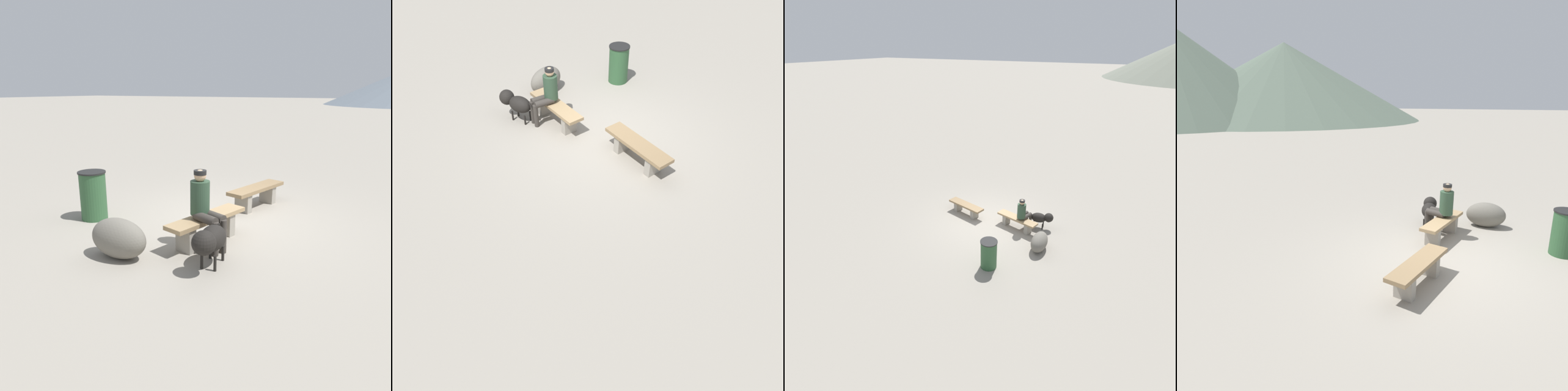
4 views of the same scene
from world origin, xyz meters
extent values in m
cube|color=gray|center=(0.00, 0.00, -0.03)|extent=(210.00, 210.00, 0.06)
cube|color=gray|center=(-1.52, 0.33, 0.19)|extent=(0.23, 0.37, 0.39)
cube|color=gray|center=(-0.62, 0.11, 0.19)|extent=(0.23, 0.37, 0.39)
cube|color=#8C704C|center=(-1.07, 0.22, 0.42)|extent=(1.66, 0.76, 0.07)
cube|color=gray|center=(0.70, 0.32, 0.20)|extent=(0.22, 0.34, 0.40)
cube|color=gray|center=(1.67, 0.09, 0.20)|extent=(0.22, 0.34, 0.40)
cube|color=#A3845B|center=(1.19, 0.21, 0.44)|extent=(1.66, 0.74, 0.07)
cylinder|color=#2D4733|center=(1.35, 0.17, 0.82)|extent=(0.31, 0.31, 0.55)
sphere|color=#D8A87F|center=(1.35, 0.17, 1.18)|extent=(0.19, 0.19, 0.19)
cylinder|color=black|center=(1.35, 0.17, 1.24)|extent=(0.20, 0.20, 0.07)
cylinder|color=#38332D|center=(1.51, 0.35, 0.55)|extent=(0.29, 0.48, 0.15)
cylinder|color=#38332D|center=(1.59, 0.56, 0.27)|extent=(0.11, 0.11, 0.55)
cylinder|color=#38332D|center=(1.35, 0.41, 0.55)|extent=(0.29, 0.48, 0.15)
cylinder|color=#38332D|center=(1.42, 0.62, 0.27)|extent=(0.11, 0.11, 0.55)
ellipsoid|color=black|center=(1.88, 0.67, 0.42)|extent=(0.61, 0.44, 0.37)
sphere|color=black|center=(2.24, 0.72, 0.49)|extent=(0.35, 0.35, 0.35)
cylinder|color=black|center=(2.04, 0.80, 0.12)|extent=(0.04, 0.04, 0.24)
cylinder|color=black|center=(2.07, 0.60, 0.12)|extent=(0.04, 0.04, 0.24)
cylinder|color=black|center=(1.68, 0.75, 0.12)|extent=(0.04, 0.04, 0.24)
cylinder|color=black|center=(1.71, 0.55, 0.12)|extent=(0.04, 0.04, 0.24)
cylinder|color=black|center=(1.55, 0.63, 0.48)|extent=(0.12, 0.05, 0.15)
cylinder|color=#2D5633|center=(1.25, -2.29, 0.47)|extent=(0.51, 0.51, 0.93)
cylinder|color=black|center=(1.25, -2.29, 0.95)|extent=(0.54, 0.54, 0.03)
ellipsoid|color=#6B665B|center=(2.36, -0.68, 0.31)|extent=(0.55, 0.97, 0.63)
camera|label=1|loc=(6.31, 2.92, 2.50)|focal=33.97mm
camera|label=2|loc=(-4.23, 5.69, 5.11)|focal=35.47mm
camera|label=3|loc=(4.66, -9.18, 6.39)|focal=28.10mm
camera|label=4|loc=(-6.27, -0.96, 3.15)|focal=31.23mm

